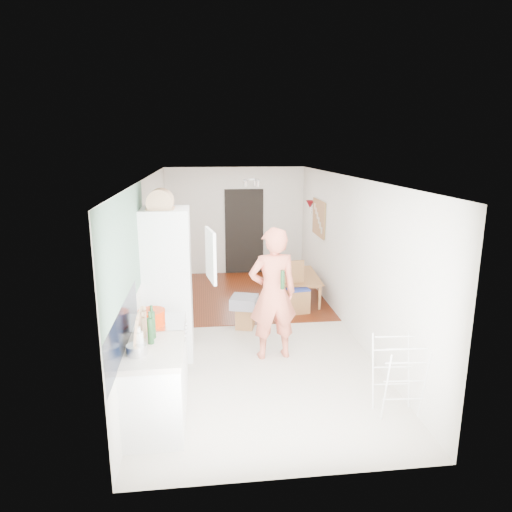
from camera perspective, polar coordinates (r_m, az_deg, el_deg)
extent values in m
cube|color=beige|center=(7.67, -0.57, -9.20)|extent=(3.20, 7.00, 0.01)
cube|color=#60210C|center=(9.39, -1.76, -4.80)|extent=(3.20, 3.30, 0.01)
cube|color=gray|center=(5.22, -15.83, 0.65)|extent=(0.02, 3.00, 1.30)
cube|color=black|center=(4.91, -16.23, -8.79)|extent=(0.02, 1.90, 0.50)
cube|color=black|center=(10.73, -1.48, 3.04)|extent=(0.90, 0.04, 2.00)
cube|color=white|center=(5.18, -12.44, -16.16)|extent=(0.60, 0.90, 0.86)
cube|color=beige|center=(4.97, -12.72, -11.54)|extent=(0.62, 0.92, 0.06)
cube|color=white|center=(5.84, -11.73, -12.42)|extent=(0.60, 0.60, 0.88)
cube|color=silver|center=(5.65, -11.96, -8.23)|extent=(0.60, 0.60, 0.04)
cube|color=white|center=(6.55, -10.99, -3.49)|extent=(0.66, 0.66, 2.15)
cube|color=white|center=(6.12, -5.69, 0.09)|extent=(0.14, 0.56, 0.70)
cube|color=white|center=(6.41, -8.42, 0.64)|extent=(0.02, 0.52, 0.66)
cube|color=tan|center=(9.33, 7.88, 4.73)|extent=(0.03, 0.90, 0.70)
cube|color=#AB6E3B|center=(9.33, 7.79, 4.73)|extent=(0.00, 0.94, 0.74)
cone|color=maroon|center=(9.92, 6.76, 6.46)|extent=(0.18, 0.18, 0.16)
imported|color=#DA6A51|center=(6.37, 2.14, -3.28)|extent=(0.87, 0.62, 2.24)
imported|color=#AB6E3B|center=(9.08, 5.31, -4.13)|extent=(0.74, 1.24, 0.43)
cube|color=gray|center=(7.55, -1.49, -5.77)|extent=(0.52, 0.52, 0.19)
cylinder|color=red|center=(5.53, -12.89, -7.51)|extent=(0.37, 0.37, 0.19)
cylinder|color=silver|center=(4.85, -14.66, -11.27)|extent=(0.26, 0.26, 0.11)
cylinder|color=#1B3F1E|center=(6.18, 3.33, -2.96)|extent=(0.06, 0.06, 0.26)
cylinder|color=#1B3F1E|center=(5.03, -13.05, -9.11)|extent=(0.07, 0.07, 0.29)
cylinder|color=#1B3F1E|center=(5.16, -12.84, -8.41)|extent=(0.09, 0.09, 0.30)
cylinder|color=beige|center=(4.87, -14.39, -10.40)|extent=(0.10, 0.10, 0.22)
cylinder|color=tan|center=(5.21, -13.99, -8.66)|extent=(0.07, 0.07, 0.23)
cylinder|color=tan|center=(5.36, -13.85, -7.97)|extent=(0.08, 0.08, 0.24)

